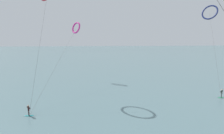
{
  "coord_description": "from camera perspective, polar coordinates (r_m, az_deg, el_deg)",
  "views": [
    {
      "loc": [
        -1.82,
        -2.83,
        11.85
      ],
      "look_at": [
        0.0,
        21.68,
        7.64
      ],
      "focal_mm": 29.64,
      "sensor_mm": 36.0,
      "label": 1
    }
  ],
  "objects": [
    {
      "name": "sea_water",
      "position": [
        110.15,
        -3.28,
        3.56
      ],
      "size": [
        400.0,
        200.0,
        0.08
      ],
      "primitive_type": "cube",
      "color": "slate",
      "rests_on": "ground"
    },
    {
      "name": "surfer_emerald",
      "position": [
        41.26,
        30.72,
        -7.18
      ],
      "size": [
        1.4,
        0.72,
        1.7
      ],
      "rotation": [
        0.0,
        0.0,
        0.94
      ],
      "color": "#199351",
      "rests_on": "ground"
    },
    {
      "name": "kite_magenta",
      "position": [
        52.41,
        -11.03,
        11.77
      ],
      "size": [
        6.01,
        27.15,
        15.53
      ],
      "rotation": [
        0.0,
        0.0,
        5.47
      ],
      "color": "#CC288E",
      "rests_on": "ground"
    },
    {
      "name": "kite_navy",
      "position": [
        60.54,
        27.92,
        14.66
      ],
      "size": [
        10.08,
        21.6,
        20.35
      ],
      "rotation": [
        0.0,
        0.0,
        5.37
      ],
      "color": "navy",
      "rests_on": "ground"
    },
    {
      "name": "surfer_teal",
      "position": [
        30.59,
        -24.33,
        -12.31
      ],
      "size": [
        1.4,
        0.7,
        1.7
      ],
      "rotation": [
        0.0,
        0.0,
        5.19
      ],
      "color": "teal",
      "rests_on": "ground"
    }
  ]
}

